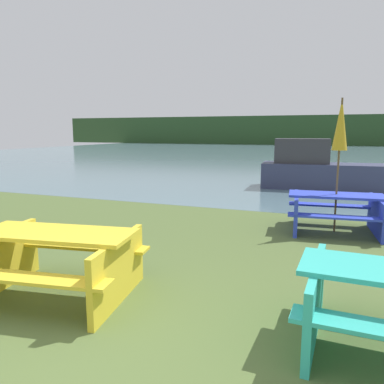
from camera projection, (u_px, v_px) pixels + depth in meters
The scene contains 7 objects.
ground_plane at pixel (46, 376), 2.94m from camera, with size 60.00×60.00×0.00m, color #516633.
water at pixel (310, 153), 32.11m from camera, with size 60.00×50.00×0.00m.
far_treeline at pixel (321, 130), 50.22m from camera, with size 80.00×1.60×4.00m.
picnic_table_yellow at pixel (56, 257), 4.31m from camera, with size 2.00×1.64×0.77m.
picnic_table_blue at pixel (335, 209), 7.10m from camera, with size 1.85×1.54×0.72m.
umbrella_gold at pixel (341, 126), 6.85m from camera, with size 0.28×0.28×2.50m.
boat at pixel (318, 170), 12.45m from camera, with size 4.07×1.58×1.65m.
Camera 1 is at (2.03, -2.08, 1.90)m, focal length 35.00 mm.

